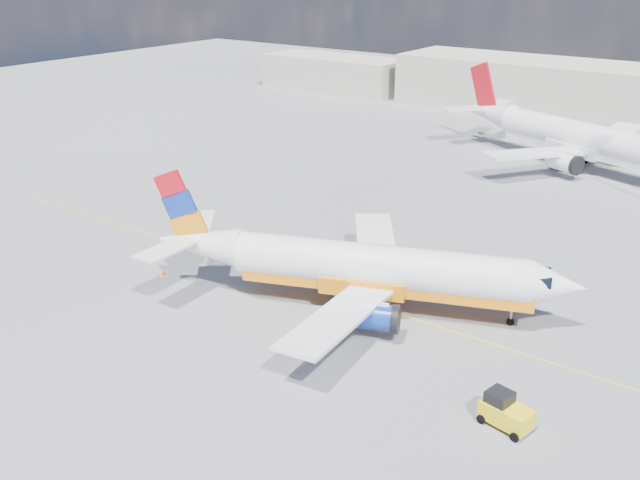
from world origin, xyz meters
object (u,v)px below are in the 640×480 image
Objects in this scene: main_jet at (365,268)px; second_jet at (580,139)px; gse_tug at (505,411)px; traffic_cone at (164,272)px.

main_jet is 0.88× the size of second_jet.
main_jet reaches higher than gse_tug.
traffic_cone is (-16.80, -49.21, -3.22)m from second_jet.
second_jet is at bearing 67.47° from main_jet.
gse_tug reaches higher than traffic_cone.
second_jet is 53.19m from gse_tug.
second_jet reaches higher than main_jet.
gse_tug is 29.27m from traffic_cone.
main_jet reaches higher than traffic_cone.
main_jet is 15.42m from gse_tug.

